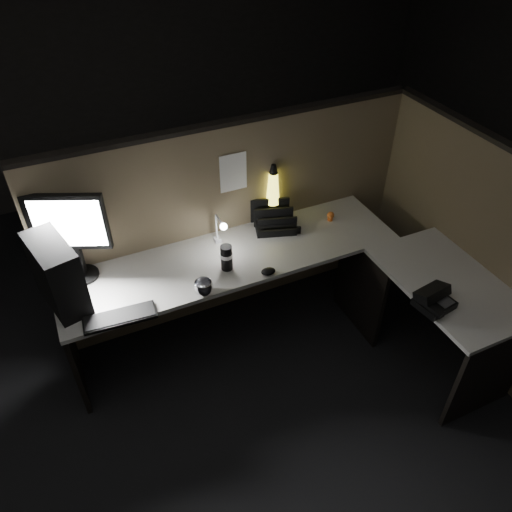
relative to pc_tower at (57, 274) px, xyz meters
name	(u,v)px	position (x,y,z in m)	size (l,w,h in m)	color
floor	(289,383)	(1.22, -0.62, -0.95)	(6.00, 6.00, 0.00)	black
room_shell	(303,176)	(1.22, -0.62, 0.67)	(6.00, 6.00, 6.00)	silver
partition_back	(234,222)	(1.22, 0.31, -0.20)	(2.66, 0.06, 1.50)	brown
partition_right	(458,239)	(2.55, -0.52, -0.20)	(0.06, 1.66, 1.50)	brown
desk	(299,291)	(1.40, -0.37, -0.37)	(2.60, 1.60, 0.73)	#ACA9A2
pc_tower	(57,274)	(0.00, 0.00, 0.00)	(0.19, 0.41, 0.43)	black
monitor	(70,229)	(0.13, 0.20, 0.14)	(0.44, 0.23, 0.60)	black
keyboard	(120,317)	(0.26, -0.28, -0.21)	(0.42, 0.14, 0.02)	black
mouse	(268,271)	(1.21, -0.28, -0.20)	(0.10, 0.07, 0.04)	black
clip_lamp	(220,230)	(1.04, 0.10, -0.08)	(0.05, 0.19, 0.24)	white
organizer	(274,221)	(1.48, 0.17, -0.17)	(0.34, 0.32, 0.21)	black
lava_lamp	(273,197)	(1.51, 0.26, -0.03)	(0.12, 0.12, 0.45)	black
travel_mug	(227,258)	(0.99, -0.12, -0.13)	(0.08, 0.08, 0.18)	black
steel_mug	(203,288)	(0.78, -0.28, -0.17)	(0.12, 0.12, 0.09)	#BBBBC3
figurine	(331,215)	(1.88, 0.07, -0.17)	(0.05, 0.05, 0.05)	orange
pinned_paper	(233,173)	(1.22, 0.28, 0.23)	(0.19, 0.00, 0.27)	white
desk_phone	(433,299)	(1.98, -0.94, -0.17)	(0.23, 0.24, 0.12)	black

